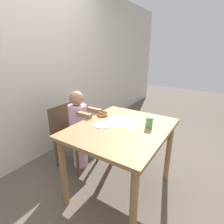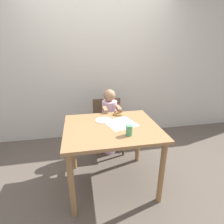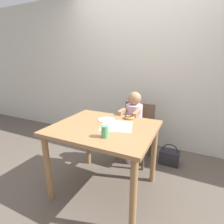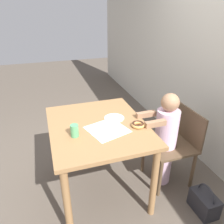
# 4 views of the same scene
# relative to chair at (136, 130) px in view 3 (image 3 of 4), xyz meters

# --- Properties ---
(ground_plane) EXTENTS (12.00, 12.00, 0.00)m
(ground_plane) POSITION_rel_chair_xyz_m (-0.10, -0.80, -0.45)
(ground_plane) COLOR brown
(wall_back) EXTENTS (8.00, 0.05, 2.50)m
(wall_back) POSITION_rel_chair_xyz_m (-0.10, 0.56, 0.80)
(wall_back) COLOR beige
(wall_back) RESTS_ON ground_plane
(dining_table) EXTENTS (1.03, 0.87, 0.78)m
(dining_table) POSITION_rel_chair_xyz_m (-0.10, -0.80, 0.21)
(dining_table) COLOR olive
(dining_table) RESTS_ON ground_plane
(chair) EXTENTS (0.45, 0.45, 0.82)m
(chair) POSITION_rel_chair_xyz_m (0.00, 0.00, 0.00)
(chair) COLOR brown
(chair) RESTS_ON ground_plane
(child_figure) EXTENTS (0.24, 0.40, 1.03)m
(child_figure) POSITION_rel_chair_xyz_m (-0.00, -0.12, 0.08)
(child_figure) COLOR silver
(child_figure) RESTS_ON ground_plane
(donut) EXTENTS (0.12, 0.12, 0.04)m
(donut) POSITION_rel_chair_xyz_m (0.05, -0.46, 0.34)
(donut) COLOR tan
(donut) RESTS_ON dining_table
(napkin) EXTENTS (0.39, 0.39, 0.00)m
(napkin) POSITION_rel_chair_xyz_m (0.02, -0.74, 0.33)
(napkin) COLOR white
(napkin) RESTS_ON dining_table
(handbag) EXTENTS (0.27, 0.17, 0.31)m
(handbag) POSITION_rel_chair_xyz_m (0.49, 0.06, -0.35)
(handbag) COLOR #232328
(handbag) RESTS_ON ground_plane
(cup) EXTENTS (0.07, 0.07, 0.11)m
(cup) POSITION_rel_chair_xyz_m (0.04, -1.03, 0.38)
(cup) COLOR #519E66
(cup) RESTS_ON dining_table
(plate) EXTENTS (0.19, 0.19, 0.01)m
(plate) POSITION_rel_chair_xyz_m (-0.16, -0.61, 0.33)
(plate) COLOR silver
(plate) RESTS_ON dining_table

